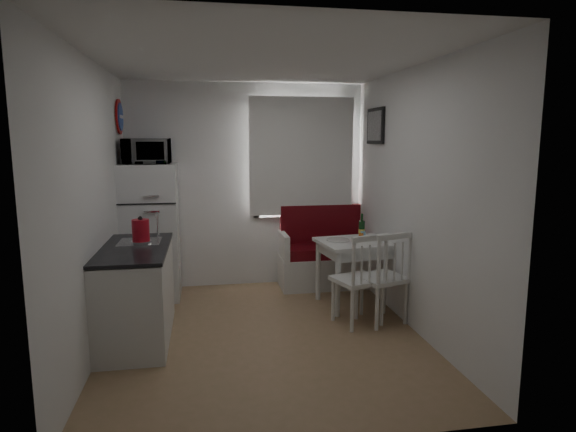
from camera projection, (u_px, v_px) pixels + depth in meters
name	position (u px, v px, depth m)	size (l,w,h in m)	color
floor	(264.00, 336.00, 4.69)	(3.00, 3.50, 0.02)	#987B51
ceiling	(262.00, 59.00, 4.28)	(3.00, 3.50, 0.02)	white
wall_back	(247.00, 186.00, 6.19)	(3.00, 0.02, 2.60)	white
wall_front	(300.00, 243.00, 2.78)	(3.00, 0.02, 2.60)	white
wall_left	(94.00, 208.00, 4.23)	(0.02, 3.50, 2.60)	white
wall_right	(414.00, 200.00, 4.74)	(0.02, 3.50, 2.60)	white
window	(301.00, 160.00, 6.23)	(1.22, 0.06, 1.47)	silver
curtain	(302.00, 157.00, 6.15)	(1.35, 0.02, 1.50)	white
kitchen_counter	(137.00, 292.00, 4.57)	(0.62, 1.32, 1.16)	silver
wall_sign	(120.00, 117.00, 5.51)	(0.40, 0.40, 0.03)	navy
picture_frame	(375.00, 126.00, 5.69)	(0.04, 0.52, 0.42)	black
bench	(335.00, 259.00, 6.30)	(1.46, 0.56, 1.04)	silver
dining_table	(363.00, 248.00, 5.51)	(1.09, 0.83, 0.75)	silver
chair_left	(361.00, 270.00, 4.83)	(0.56, 0.55, 0.52)	silver
chair_right	(385.00, 268.00, 4.87)	(0.57, 0.56, 0.52)	silver
fridge	(151.00, 232.00, 5.73)	(0.65, 0.65, 1.61)	white
microwave	(147.00, 151.00, 5.53)	(0.53, 0.36, 0.29)	white
kettle	(141.00, 231.00, 4.60)	(0.19, 0.19, 0.26)	#B40E1D
wine_bottle	(362.00, 226.00, 5.57)	(0.07, 0.07, 0.29)	#133B19
drinking_glass_orange	(361.00, 237.00, 5.43)	(0.06, 0.06, 0.09)	orange
drinking_glass_blue	(363.00, 235.00, 5.54)	(0.06, 0.06, 0.10)	#7FBDD8
plate	(338.00, 240.00, 5.47)	(0.26, 0.26, 0.02)	white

